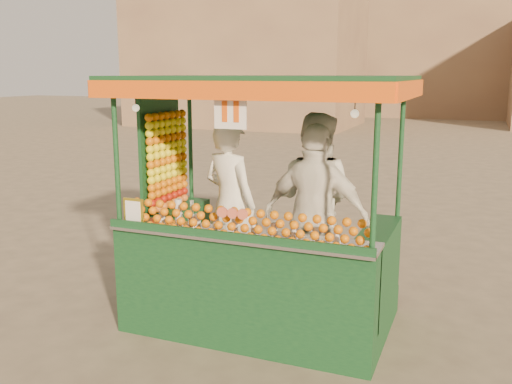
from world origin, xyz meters
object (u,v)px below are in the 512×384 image
at_px(juice_cart, 253,248).
at_px(vendor_right, 316,216).
at_px(vendor_left, 230,204).
at_px(vendor_middle, 314,199).

xyz_separation_m(juice_cart, vendor_right, (0.58, 0.08, 0.34)).
bearing_deg(juice_cart, vendor_left, 141.72).
relative_size(juice_cart, vendor_right, 1.55).
height_order(vendor_left, vendor_right, vendor_right).
relative_size(juice_cart, vendor_middle, 1.50).
distance_m(juice_cart, vendor_middle, 0.85).
bearing_deg(vendor_right, vendor_middle, -69.08).
bearing_deg(vendor_left, juice_cart, 159.21).
height_order(vendor_middle, vendor_right, vendor_middle).
bearing_deg(vendor_left, vendor_middle, -136.35).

